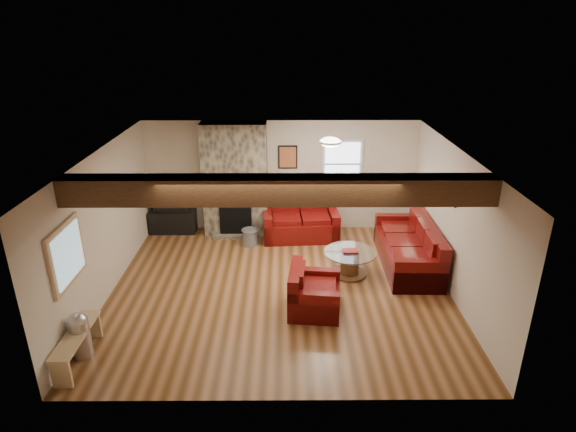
# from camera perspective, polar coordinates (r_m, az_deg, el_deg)

# --- Properties ---
(room) EXTENTS (8.00, 8.00, 8.00)m
(room) POSITION_cam_1_polar(r_m,az_deg,el_deg) (8.19, -0.97, -1.05)
(room) COLOR #583517
(room) RESTS_ON ground
(floor) EXTENTS (6.00, 6.00, 0.00)m
(floor) POSITION_cam_1_polar(r_m,az_deg,el_deg) (8.76, -0.92, -8.59)
(floor) COLOR #583517
(floor) RESTS_ON ground
(oak_beam) EXTENTS (6.00, 0.36, 0.38)m
(oak_beam) POSITION_cam_1_polar(r_m,az_deg,el_deg) (6.64, -1.14, 3.10)
(oak_beam) COLOR black
(oak_beam) RESTS_ON room
(chimney_breast) EXTENTS (1.40, 0.67, 2.50)m
(chimney_breast) POSITION_cam_1_polar(r_m,az_deg,el_deg) (10.59, -6.27, 4.12)
(chimney_breast) COLOR #332F28
(chimney_breast) RESTS_ON floor
(back_window) EXTENTS (0.90, 0.08, 1.10)m
(back_window) POSITION_cam_1_polar(r_m,az_deg,el_deg) (10.72, 6.44, 6.18)
(back_window) COLOR silver
(back_window) RESTS_ON room
(hatch_window) EXTENTS (0.08, 1.00, 0.90)m
(hatch_window) POSITION_cam_1_polar(r_m,az_deg,el_deg) (7.40, -24.74, -4.17)
(hatch_window) COLOR tan
(hatch_window) RESTS_ON room
(ceiling_dome) EXTENTS (0.40, 0.40, 0.18)m
(ceiling_dome) POSITION_cam_1_polar(r_m,az_deg,el_deg) (8.71, 5.04, 8.55)
(ceiling_dome) COLOR silver
(ceiling_dome) RESTS_ON room
(artwork_back) EXTENTS (0.42, 0.06, 0.52)m
(artwork_back) POSITION_cam_1_polar(r_m,az_deg,el_deg) (10.61, -0.03, 6.99)
(artwork_back) COLOR black
(artwork_back) RESTS_ON room
(artwork_right) EXTENTS (0.06, 0.55, 0.42)m
(artwork_right) POSITION_cam_1_polar(r_m,az_deg,el_deg) (8.77, 18.78, 2.83)
(artwork_right) COLOR black
(artwork_right) RESTS_ON room
(sofa_three) EXTENTS (1.01, 2.30, 0.88)m
(sofa_three) POSITION_cam_1_polar(r_m,az_deg,el_deg) (9.65, 14.03, -3.28)
(sofa_three) COLOR #4B050A
(sofa_three) RESTS_ON floor
(loveseat) EXTENTS (1.69, 1.04, 0.87)m
(loveseat) POSITION_cam_1_polar(r_m,az_deg,el_deg) (10.57, 1.50, -0.34)
(loveseat) COLOR #4B050A
(loveseat) RESTS_ON floor
(armchair_red) EXTENTS (0.91, 1.02, 0.76)m
(armchair_red) POSITION_cam_1_polar(r_m,az_deg,el_deg) (8.00, 3.19, -8.69)
(armchair_red) COLOR #4B050A
(armchair_red) RESTS_ON floor
(coffee_table) EXTENTS (0.98, 0.98, 0.51)m
(coffee_table) POSITION_cam_1_polar(r_m,az_deg,el_deg) (9.16, 7.30, -5.57)
(coffee_table) COLOR #412915
(coffee_table) RESTS_ON floor
(tv_cabinet) EXTENTS (1.02, 0.41, 0.51)m
(tv_cabinet) POSITION_cam_1_polar(r_m,az_deg,el_deg) (11.20, -13.45, -0.62)
(tv_cabinet) COLOR black
(tv_cabinet) RESTS_ON floor
(television) EXTENTS (0.81, 0.11, 0.47)m
(television) POSITION_cam_1_polar(r_m,az_deg,el_deg) (11.02, -13.67, 1.72)
(television) COLOR black
(television) RESTS_ON tv_cabinet
(floor_lamp) EXTENTS (0.37, 0.37, 1.46)m
(floor_lamp) POSITION_cam_1_polar(r_m,az_deg,el_deg) (10.31, 14.92, 3.14)
(floor_lamp) COLOR #B18649
(floor_lamp) RESTS_ON floor
(pine_bench) EXTENTS (0.28, 1.19, 0.45)m
(pine_bench) POSITION_cam_1_polar(r_m,az_deg,el_deg) (7.60, -23.65, -14.04)
(pine_bench) COLOR tan
(pine_bench) RESTS_ON floor
(pedal_bin) EXTENTS (0.32, 0.32, 0.71)m
(pedal_bin) POSITION_cam_1_polar(r_m,az_deg,el_deg) (7.60, -23.43, -12.77)
(pedal_bin) COLOR #B3B3B9
(pedal_bin) RESTS_ON floor
(coal_bucket) EXTENTS (0.37, 0.37, 0.35)m
(coal_bucket) POSITION_cam_1_polar(r_m,az_deg,el_deg) (10.35, -4.54, -2.46)
(coal_bucket) COLOR gray
(coal_bucket) RESTS_ON floor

